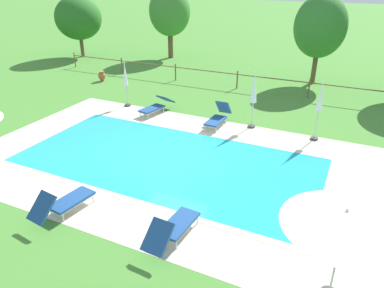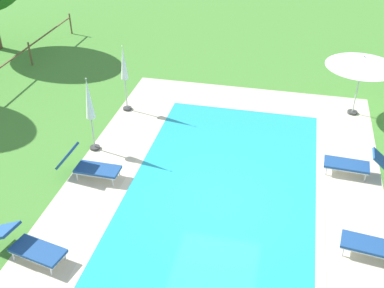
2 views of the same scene
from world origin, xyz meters
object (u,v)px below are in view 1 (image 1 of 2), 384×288
Objects in this scene: sun_lounger_north_far at (156,106)px; tree_far_west at (170,12)px; patio_umbrella_closed_row_centre at (254,91)px; patio_umbrella_closed_row_west at (320,101)px; terracotta_urn_near_fence at (102,76)px; sun_lounger_north_mid at (64,202)px; patio_umbrella_open_by_bench at (346,218)px; patio_umbrella_closed_row_mid_west at (125,78)px; tree_west_mid at (78,18)px; sun_lounger_north_near_steps at (218,117)px; sun_lounger_north_end at (173,228)px; tree_centre at (320,27)px.

tree_far_west reaches higher than sun_lounger_north_far.
patio_umbrella_closed_row_west is at bearing -3.02° from patio_umbrella_closed_row_centre.
terracotta_urn_near_fence is at bearing -94.52° from tree_far_west.
patio_umbrella_open_by_bench reaches higher than sun_lounger_north_mid.
tree_west_mid reaches higher than patio_umbrella_closed_row_mid_west.
patio_umbrella_open_by_bench is at bearing -53.85° from sun_lounger_north_near_steps.
terracotta_urn_near_fence is (-10.72, 3.16, -1.32)m from patio_umbrella_closed_row_centre.
patio_umbrella_open_by_bench is 26.75m from tree_west_mid.
patio_umbrella_open_by_bench is (7.18, 0.23, 1.63)m from sun_lounger_north_mid.
patio_umbrella_open_by_bench is 9.27m from patio_umbrella_closed_row_centre.
sun_lounger_north_mid is 0.80× the size of patio_umbrella_open_by_bench.
tree_west_mid is at bearing 141.68° from patio_umbrella_open_by_bench.
tree_west_mid reaches higher than patio_umbrella_closed_row_centre.
patio_umbrella_closed_row_mid_west reaches higher than sun_lounger_north_near_steps.
sun_lounger_north_far is 4.91m from patio_umbrella_closed_row_centre.
sun_lounger_north_end is 0.43× the size of tree_west_mid.
sun_lounger_north_mid is 7.36m from patio_umbrella_open_by_bench.
tree_centre reaches higher than sun_lounger_north_mid.
sun_lounger_north_mid reaches higher than sun_lounger_north_far.
tree_centre is (18.03, 0.06, 0.38)m from tree_west_mid.
sun_lounger_north_far is 15.01m from tree_west_mid.
sun_lounger_north_far is 12.10m from patio_umbrella_open_by_bench.
sun_lounger_north_mid is at bearing -104.09° from tree_centre.
sun_lounger_north_end reaches higher than sun_lounger_north_far.
patio_umbrella_closed_row_mid_west reaches higher than sun_lounger_north_far.
sun_lounger_north_far is 1.06× the size of sun_lounger_north_end.
patio_umbrella_closed_row_west is at bearing -23.59° from tree_west_mid.
tree_centre reaches higher than tree_west_mid.
tree_west_mid reaches higher than sun_lounger_north_mid.
tree_west_mid is (-16.72, 8.35, 1.32)m from patio_umbrella_closed_row_centre.
tree_centre is (1.32, 8.41, 1.70)m from patio_umbrella_closed_row_centre.
patio_umbrella_closed_row_centre is (2.92, 8.46, 1.28)m from sun_lounger_north_mid.
sun_lounger_north_far is at bearing -29.97° from terracotta_urn_near_fence.
patio_umbrella_closed_row_centre is 0.54× the size of tree_west_mid.
sun_lounger_north_near_steps is 0.40× the size of tree_west_mid.
sun_lounger_north_near_steps is 0.94× the size of sun_lounger_north_mid.
patio_umbrella_closed_row_west reaches higher than patio_umbrella_open_by_bench.
patio_umbrella_closed_row_mid_west is at bearing 172.05° from sun_lounger_north_far.
sun_lounger_north_far is 0.41× the size of tree_centre.
patio_umbrella_closed_row_west reaches higher than sun_lounger_north_far.
sun_lounger_north_far is 7.57m from patio_umbrella_closed_row_west.
patio_umbrella_closed_row_mid_west is at bearing -37.76° from terracotta_urn_near_fence.
sun_lounger_north_mid is (-1.49, -8.02, -0.01)m from sun_lounger_north_near_steps.
sun_lounger_north_far is at bearing -124.78° from tree_centre.
patio_umbrella_open_by_bench is at bearing -37.26° from terracotta_urn_near_fence.
tree_far_west is 1.15× the size of tree_west_mid.
patio_umbrella_open_by_bench is 24.09m from tree_far_west.
sun_lounger_north_near_steps is 1.96m from patio_umbrella_closed_row_centre.
sun_lounger_north_end is at bearing -43.86° from tree_west_mid.
sun_lounger_north_near_steps reaches higher than sun_lounger_north_mid.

